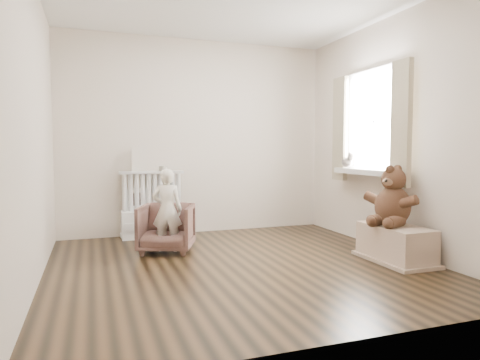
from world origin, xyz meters
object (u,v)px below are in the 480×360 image
object	(u,v)px
toy_vanity	(138,217)
child	(167,210)
plush_cat	(348,160)
armchair	(167,228)
teddy_bear	(393,195)
toy_bench	(396,242)
radiator	(152,207)

from	to	relation	value
toy_vanity	child	distance (m)	0.96
toy_vanity	plush_cat	distance (m)	2.75
armchair	teddy_bear	xyz separation A→B (m)	(2.11, -1.12, 0.41)
toy_bench	teddy_bear	xyz separation A→B (m)	(0.00, 0.06, 0.47)
armchair	toy_bench	size ratio (longest dim) A/B	0.75
radiator	plush_cat	size ratio (longest dim) A/B	3.77
toy_vanity	armchair	world-z (taller)	toy_vanity
plush_cat	toy_bench	bearing A→B (deg)	-100.87
toy_vanity	toy_bench	size ratio (longest dim) A/B	0.82
teddy_bear	armchair	bearing A→B (deg)	128.71
radiator	toy_vanity	xyz separation A→B (m)	(-0.19, -0.03, -0.11)
toy_bench	plush_cat	bearing A→B (deg)	82.67
radiator	armchair	size ratio (longest dim) A/B	1.47
toy_bench	teddy_bear	distance (m)	0.47
child	teddy_bear	world-z (taller)	teddy_bear
child	toy_bench	distance (m)	2.41
armchair	child	world-z (taller)	child
radiator	armchair	bearing A→B (deg)	-87.59
radiator	toy_bench	xyz separation A→B (m)	(2.15, -2.07, -0.19)
radiator	teddy_bear	xyz separation A→B (m)	(2.15, -2.01, 0.28)
plush_cat	child	bearing A→B (deg)	175.51
toy_bench	plush_cat	xyz separation A→B (m)	(0.14, 1.09, 0.80)
armchair	toy_bench	world-z (taller)	armchair
child	teddy_bear	distance (m)	2.38
child	toy_bench	size ratio (longest dim) A/B	1.17
radiator	toy_vanity	size ratio (longest dim) A/B	1.35
plush_cat	toy_vanity	bearing A→B (deg)	155.50
armchair	toy_bench	bearing A→B (deg)	-8.06
toy_bench	toy_vanity	bearing A→B (deg)	138.93
toy_bench	armchair	bearing A→B (deg)	150.89
toy_bench	plush_cat	world-z (taller)	plush_cat
teddy_bear	plush_cat	world-z (taller)	plush_cat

